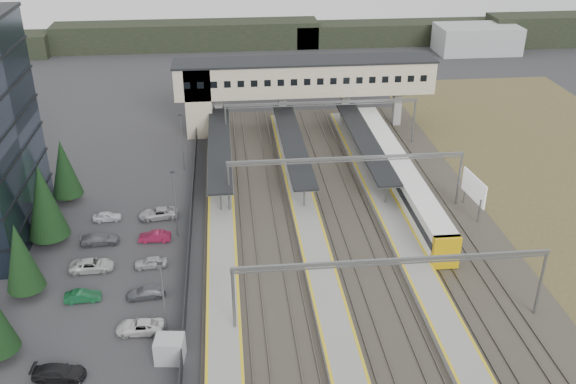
{
  "coord_description": "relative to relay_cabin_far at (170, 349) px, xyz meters",
  "views": [
    {
      "loc": [
        -1.91,
        -53.82,
        37.56
      ],
      "look_at": [
        4.81,
        11.83,
        4.0
      ],
      "focal_mm": 40.0,
      "sensor_mm": 36.0,
      "label": 1
    }
  ],
  "objects": [
    {
      "name": "relay_cabin_far",
      "position": [
        0.0,
        0.0,
        0.0
      ],
      "size": [
        2.64,
        2.29,
        2.22
      ],
      "color": "#9A9C9F",
      "rests_on": "ground"
    },
    {
      "name": "treeline_far",
      "position": [
        31.37,
        102.97,
        1.84
      ],
      "size": [
        170.0,
        19.0,
        7.0
      ],
      "color": "black",
      "rests_on": "ground"
    },
    {
      "name": "train",
      "position": [
        27.56,
        30.36,
        0.95
      ],
      "size": [
        2.88,
        39.97,
        3.62
      ],
      "color": "white",
      "rests_on": "ground"
    },
    {
      "name": "billboard",
      "position": [
        34.61,
        22.4,
        2.22
      ],
      "size": [
        0.72,
        5.85,
        4.96
      ],
      "color": "slate",
      "rests_on": "ground"
    },
    {
      "name": "car_park",
      "position": [
        -5.87,
        4.51,
        -0.5
      ],
      "size": [
        10.7,
        44.76,
        1.28
      ],
      "color": "silver",
      "rests_on": "ground"
    },
    {
      "name": "canopies",
      "position": [
        14.56,
        37.69,
        2.81
      ],
      "size": [
        23.1,
        30.0,
        3.28
      ],
      "color": "black",
      "rests_on": "ground"
    },
    {
      "name": "conifer_row",
      "position": [
        -14.44,
        6.83,
        3.73
      ],
      "size": [
        4.42,
        49.82,
        9.5
      ],
      "color": "black",
      "rests_on": "ground"
    },
    {
      "name": "fence",
      "position": [
        1.06,
        15.69,
        -0.11
      ],
      "size": [
        0.08,
        90.0,
        2.0
      ],
      "color": "#26282B",
      "rests_on": "ground"
    },
    {
      "name": "ground",
      "position": [
        7.56,
        10.69,
        -1.11
      ],
      "size": [
        220.0,
        220.0,
        0.0
      ],
      "primitive_type": "plane",
      "color": "#2B2B2D",
      "rests_on": "ground"
    },
    {
      "name": "gantries",
      "position": [
        19.56,
        13.69,
        4.89
      ],
      "size": [
        28.4,
        62.28,
        7.17
      ],
      "color": "slate",
      "rests_on": "ground"
    },
    {
      "name": "rail_corridor",
      "position": [
        16.9,
        15.69,
        -0.82
      ],
      "size": [
        34.0,
        90.0,
        0.92
      ],
      "color": "#342F29",
      "rests_on": "ground"
    },
    {
      "name": "lampposts",
      "position": [
        -0.44,
        11.94,
        3.23
      ],
      "size": [
        0.5,
        53.25,
        8.07
      ],
      "color": "slate",
      "rests_on": "ground"
    },
    {
      "name": "footbridge",
      "position": [
        15.27,
        52.69,
        6.82
      ],
      "size": [
        40.4,
        6.4,
        11.2
      ],
      "color": "tan",
      "rests_on": "ground"
    }
  ]
}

